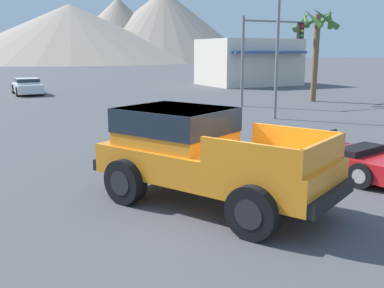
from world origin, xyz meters
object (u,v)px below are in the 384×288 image
at_px(parked_car_white, 27,86).
at_px(red_convertible_car, 335,157).
at_px(traffic_light_main, 271,43).
at_px(palm_tree_short, 316,31).
at_px(street_lamp_post, 279,4).
at_px(orange_pickup_truck, 199,150).

bearing_deg(parked_car_white, red_convertible_car, -80.14).
distance_m(parked_car_white, traffic_light_main, 17.86).
bearing_deg(palm_tree_short, parked_car_white, 141.87).
relative_size(street_lamp_post, palm_tree_short, 1.53).
relative_size(orange_pickup_truck, street_lamp_post, 0.62).
bearing_deg(orange_pickup_truck, parked_car_white, 63.91).
height_order(orange_pickup_truck, street_lamp_post, street_lamp_post).
bearing_deg(traffic_light_main, palm_tree_short, 5.44).
distance_m(red_convertible_car, street_lamp_post, 10.45).
distance_m(traffic_light_main, street_lamp_post, 5.87).
height_order(orange_pickup_truck, parked_car_white, orange_pickup_truck).
relative_size(orange_pickup_truck, palm_tree_short, 0.95).
bearing_deg(orange_pickup_truck, red_convertible_car, -19.61).
relative_size(red_convertible_car, palm_tree_short, 0.78).
xyz_separation_m(red_convertible_car, palm_tree_short, (10.64, 13.47, 3.89)).
distance_m(street_lamp_post, palm_tree_short, 8.36).
bearing_deg(red_convertible_car, orange_pickup_truck, 174.25).
relative_size(parked_car_white, traffic_light_main, 0.85).
height_order(red_convertible_car, street_lamp_post, street_lamp_post).
bearing_deg(red_convertible_car, traffic_light_main, 47.68).
xyz_separation_m(traffic_light_main, palm_tree_short, (3.55, 0.34, 0.72)).
distance_m(parked_car_white, street_lamp_post, 20.29).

